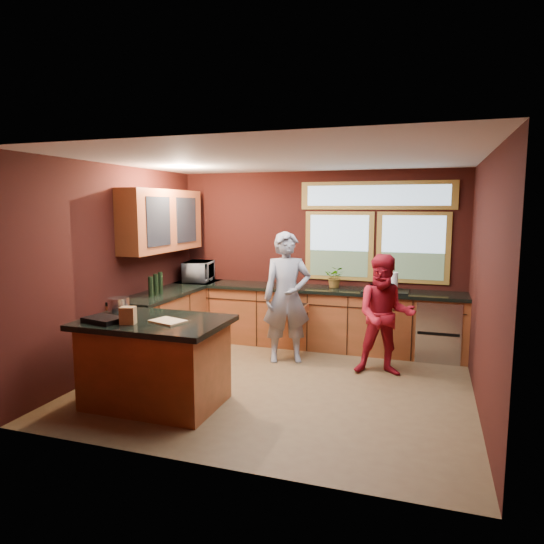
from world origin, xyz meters
The scene contains 14 objects.
floor centered at (0.00, 0.00, 0.00)m, with size 4.50×4.50×0.00m, color brown.
room_shell centered at (-0.60, 0.32, 1.80)m, with size 4.52×4.02×2.71m.
back_counter centered at (0.20, 1.70, 0.46)m, with size 4.50×0.64×0.93m.
left_counter centered at (-1.95, 0.85, 0.47)m, with size 0.64×2.30×0.93m.
island centered at (-1.10, -1.00, 0.48)m, with size 1.55×1.05×0.95m.
person_grey centered at (-0.16, 0.89, 0.91)m, with size 0.66×0.43×1.81m, color slate.
person_red centered at (1.18, 0.75, 0.78)m, with size 0.76×0.59×1.56m, color maroon.
microwave centered at (-1.92, 1.70, 1.09)m, with size 0.60×0.40×0.33m, color #999999.
potted_plant centered at (0.34, 1.75, 1.09)m, with size 0.30×0.26×0.33m, color #999999.
paper_towel centered at (1.21, 1.70, 1.07)m, with size 0.12×0.12×0.28m, color silver.
cutting_board centered at (-0.90, -1.05, 0.95)m, with size 0.35×0.25×0.02m, color tan.
stock_pot centered at (-1.65, -0.85, 1.03)m, with size 0.24×0.24×0.18m, color silver.
paper_bag centered at (-1.25, -1.25, 1.03)m, with size 0.15×0.12×0.18m, color brown.
black_tray centered at (-1.55, -1.25, 0.97)m, with size 0.40×0.28×0.05m, color black.
Camera 1 is at (1.71, -5.44, 2.15)m, focal length 32.00 mm.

